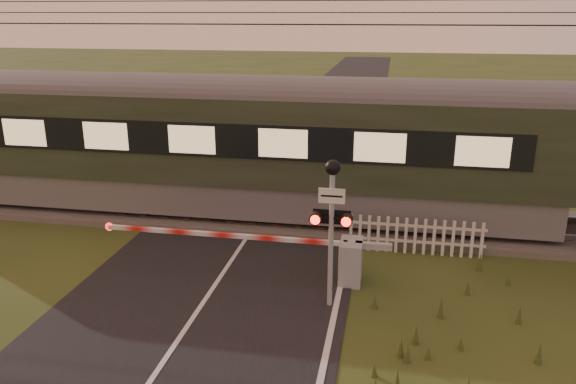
# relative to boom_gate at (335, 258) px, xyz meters

# --- Properties ---
(ground) EXTENTS (160.00, 160.00, 0.00)m
(ground) POSITION_rel_boom_gate_xyz_m (-2.58, -2.76, -0.56)
(ground) COLOR #303E18
(ground) RESTS_ON ground
(road) EXTENTS (6.00, 140.00, 0.03)m
(road) POSITION_rel_boom_gate_xyz_m (-2.56, -2.99, -0.55)
(road) COLOR black
(road) RESTS_ON ground
(track_bed) EXTENTS (140.00, 3.40, 0.39)m
(track_bed) POSITION_rel_boom_gate_xyz_m (-2.58, 3.74, -0.49)
(track_bed) COLOR #47423D
(track_bed) RESTS_ON ground
(overhead_wires) EXTENTS (120.00, 0.62, 0.62)m
(overhead_wires) POSITION_rel_boom_gate_xyz_m (-2.58, 3.74, 5.17)
(overhead_wires) COLOR black
(overhead_wires) RESTS_ON ground
(boom_gate) EXTENTS (6.78, 0.76, 1.01)m
(boom_gate) POSITION_rel_boom_gate_xyz_m (0.00, 0.00, 0.00)
(boom_gate) COLOR gray
(boom_gate) RESTS_ON ground
(crossing_signal) EXTENTS (0.79, 0.34, 3.12)m
(crossing_signal) POSITION_rel_boom_gate_xyz_m (0.03, -1.17, 1.59)
(crossing_signal) COLOR gray
(crossing_signal) RESTS_ON ground
(picket_fence) EXTENTS (3.44, 0.08, 0.94)m
(picket_fence) POSITION_rel_boom_gate_xyz_m (1.83, 1.84, -0.08)
(picket_fence) COLOR silver
(picket_fence) RESTS_ON ground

